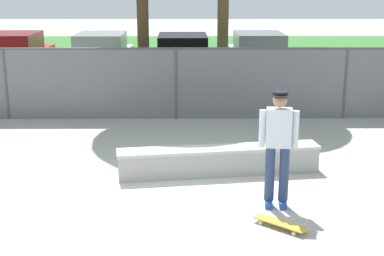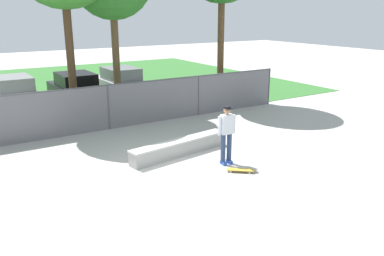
# 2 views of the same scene
# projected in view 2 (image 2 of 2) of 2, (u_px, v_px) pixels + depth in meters

# --- Properties ---
(ground_plane) EXTENTS (80.00, 80.00, 0.00)m
(ground_plane) POSITION_uv_depth(u_px,v_px,m) (172.00, 170.00, 11.93)
(ground_plane) COLOR #ADAAA3
(grass_strip) EXTENTS (29.11, 20.00, 0.02)m
(grass_strip) POSITION_uv_depth(u_px,v_px,m) (48.00, 88.00, 24.43)
(grass_strip) COLOR #336B2D
(grass_strip) RESTS_ON ground
(concrete_ledge) EXTENTS (3.73, 0.99, 0.51)m
(concrete_ledge) POSITION_uv_depth(u_px,v_px,m) (180.00, 147.00, 13.15)
(concrete_ledge) COLOR #999993
(concrete_ledge) RESTS_ON ground
(skateboarder) EXTENTS (0.60, 0.33, 1.84)m
(skateboarder) POSITION_uv_depth(u_px,v_px,m) (227.00, 132.00, 12.16)
(skateboarder) COLOR #2647A5
(skateboarder) RESTS_ON ground
(skateboard) EXTENTS (0.74, 0.67, 0.09)m
(skateboard) POSITION_uv_depth(u_px,v_px,m) (240.00, 170.00, 11.77)
(skateboard) COLOR gold
(skateboard) RESTS_ON ground
(chainlink_fence) EXTENTS (17.18, 0.07, 1.82)m
(chainlink_fence) POSITION_uv_depth(u_px,v_px,m) (108.00, 105.00, 15.80)
(chainlink_fence) COLOR #4C4C51
(chainlink_fence) RESTS_ON ground
(car_white) EXTENTS (2.06, 4.22, 1.66)m
(car_white) POSITION_uv_depth(u_px,v_px,m) (13.00, 94.00, 18.77)
(car_white) COLOR silver
(car_white) RESTS_ON ground
(car_black) EXTENTS (2.06, 4.22, 1.66)m
(car_black) POSITION_uv_depth(u_px,v_px,m) (76.00, 89.00, 19.80)
(car_black) COLOR black
(car_black) RESTS_ON ground
(car_silver) EXTENTS (2.06, 4.22, 1.66)m
(car_silver) POSITION_uv_depth(u_px,v_px,m) (121.00, 83.00, 21.66)
(car_silver) COLOR #B7BABF
(car_silver) RESTS_ON ground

